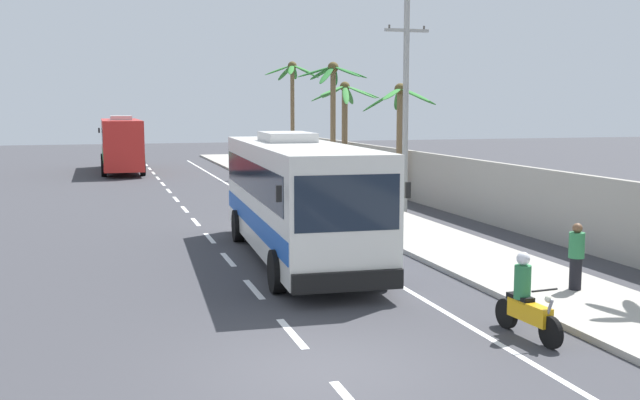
{
  "coord_description": "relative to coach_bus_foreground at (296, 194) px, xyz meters",
  "views": [
    {
      "loc": [
        -3.5,
        -11.52,
        4.39
      ],
      "look_at": [
        2.63,
        8.96,
        1.7
      ],
      "focal_mm": 41.71,
      "sensor_mm": 36.0,
      "label": 1
    }
  ],
  "objects": [
    {
      "name": "ground_plane",
      "position": [
        -1.92,
        -8.98,
        -1.89
      ],
      "size": [
        160.0,
        160.0,
        0.0
      ],
      "primitive_type": "plane",
      "color": "#3A3A3F"
    },
    {
      "name": "sidewalk_kerb",
      "position": [
        4.88,
        1.02,
        -1.82
      ],
      "size": [
        3.2,
        90.0,
        0.14
      ],
      "primitive_type": "cube",
      "color": "#A8A399",
      "rests_on": "ground"
    },
    {
      "name": "lane_markings",
      "position": [
        0.22,
        6.0,
        -1.88
      ],
      "size": [
        3.69,
        71.91,
        0.01
      ],
      "color": "white",
      "rests_on": "ground"
    },
    {
      "name": "boundary_wall",
      "position": [
        8.68,
        5.02,
        -0.71
      ],
      "size": [
        0.24,
        60.0,
        2.35
      ],
      "primitive_type": "cube",
      "color": "#9E998E",
      "rests_on": "ground"
    },
    {
      "name": "coach_bus_foreground",
      "position": [
        0.0,
        0.0,
        0.0
      ],
      "size": [
        3.4,
        11.0,
        3.63
      ],
      "color": "silver",
      "rests_on": "ground"
    },
    {
      "name": "coach_bus_far_lane",
      "position": [
        -3.89,
        31.39,
        0.09
      ],
      "size": [
        2.93,
        10.8,
        3.81
      ],
      "color": "red",
      "rests_on": "ground"
    },
    {
      "name": "motorcycle_beside_bus",
      "position": [
        2.32,
        -8.4,
        -1.22
      ],
      "size": [
        0.56,
        1.96,
        1.63
      ],
      "color": "black",
      "rests_on": "ground"
    },
    {
      "name": "pedestrian_near_kerb",
      "position": [
        5.64,
        8.74,
        -0.85
      ],
      "size": [
        0.36,
        0.36,
        1.7
      ],
      "rotation": [
        0.0,
        0.0,
        1.21
      ],
      "color": "red",
      "rests_on": "sidewalk_kerb"
    },
    {
      "name": "pedestrian_midwalk",
      "position": [
        5.17,
        -5.95,
        -0.93
      ],
      "size": [
        0.36,
        0.36,
        1.57
      ],
      "rotation": [
        0.0,
        0.0,
        2.88
      ],
      "color": "black",
      "rests_on": "sidewalk_kerb"
    },
    {
      "name": "utility_pole_mid",
      "position": [
        6.6,
        7.53,
        2.86
      ],
      "size": [
        1.88,
        0.24,
        9.2
      ],
      "color": "#9E9E99",
      "rests_on": "ground"
    },
    {
      "name": "palm_nearest",
      "position": [
        6.44,
        25.09,
        3.5
      ],
      "size": [
        3.49,
        3.37,
        7.21
      ],
      "color": "brown",
      "rests_on": "ground"
    },
    {
      "name": "palm_second",
      "position": [
        8.09,
        11.62,
        2.0
      ],
      "size": [
        3.59,
        3.83,
        5.48
      ],
      "color": "brown",
      "rests_on": "ground"
    },
    {
      "name": "palm_fourth",
      "position": [
        6.28,
        16.28,
        3.02
      ],
      "size": [
        3.74,
        3.46,
        6.68
      ],
      "color": "brown",
      "rests_on": "ground"
    },
    {
      "name": "palm_farthest",
      "position": [
        8.14,
        19.89,
        2.28
      ],
      "size": [
        3.99,
        3.94,
        5.81
      ],
      "color": "brown",
      "rests_on": "ground"
    }
  ]
}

